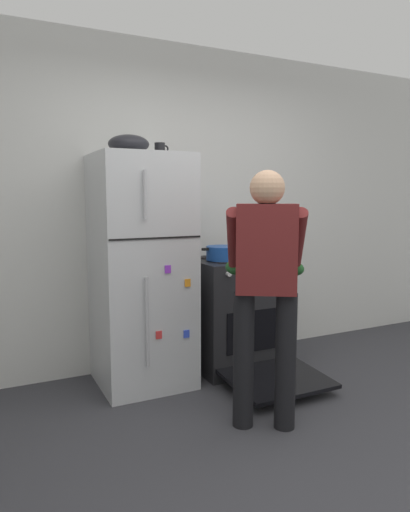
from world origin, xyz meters
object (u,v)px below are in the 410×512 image
Objects in this scene: pepper_mill at (254,243)px; mixing_bowl at (129,144)px; person_cook at (266,276)px; red_pot at (223,253)px; coffee_mug at (160,149)px; refrigerator at (141,271)px; stove_range at (237,314)px.

mixing_bowl is at bearing -170.67° from pepper_mill.
pepper_mill is at bearing 60.81° from person_cook.
mixing_bowl is (-0.76, 0.05, 0.84)m from red_pot.
coffee_mug reaches higher than pepper_mill.
stove_range is at bearing -1.22° from refrigerator.
person_cook is 8.10× the size of pepper_mill.
coffee_mug is at bearing 10.78° from mixing_bowl.
refrigerator reaches higher than person_cook.
coffee_mug is at bearing 174.06° from stove_range.
coffee_mug reaches higher than person_cook.
refrigerator is at bearing -164.60° from coffee_mug.
refrigerator is 1.43× the size of stove_range.
red_pot is at bearing -168.71° from stove_range.
person_cook is (0.47, -0.99, 0.08)m from refrigerator.
coffee_mug is at bearing 105.63° from person_cook.
person_cook is 4.34× the size of red_pot.
coffee_mug reaches higher than refrigerator.
refrigerator is at bearing 175.80° from red_pot.
stove_range is (0.84, -0.02, -0.43)m from refrigerator.
mixing_bowl is at bearing 176.22° from red_pot.
person_cook is at bearing -60.77° from mixing_bowl.
red_pot is (-0.16, -0.03, 0.53)m from stove_range.
coffee_mug is 0.38× the size of mixing_bowl.
mixing_bowl reaches higher than refrigerator.
red_pot is 0.96m from coffee_mug.
refrigerator is 1.10m from person_cook.
coffee_mug is at bearing -171.07° from pepper_mill.
pepper_mill is at bearing 36.01° from stove_range.
stove_range is at bearing 11.29° from red_pot.
red_pot is at bearing -11.44° from coffee_mug.
pepper_mill is at bearing 9.33° from mixing_bowl.
mixing_bowl is (-0.08, 0.00, 0.94)m from refrigerator.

